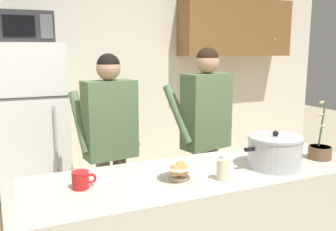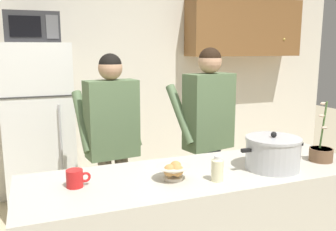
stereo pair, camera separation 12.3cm
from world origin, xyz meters
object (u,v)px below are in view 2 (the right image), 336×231
(bread_bowl, at_px, (174,171))
(potted_orchid, at_px, (321,152))
(microwave, at_px, (32,28))
(coffee_mug, at_px, (75,178))
(person_by_sink, at_px, (208,122))
(person_near_pot, at_px, (112,130))
(bottle_near_edge, at_px, (217,168))
(cooking_pot, at_px, (273,153))
(refrigerator, at_px, (39,130))

(bread_bowl, bearing_deg, potted_orchid, -1.48)
(microwave, xyz_separation_m, coffee_mug, (0.13, -1.80, -0.88))
(person_by_sink, bearing_deg, microwave, 142.93)
(person_by_sink, bearing_deg, coffee_mug, -146.76)
(person_near_pot, relative_size, bottle_near_edge, 11.13)
(cooking_pot, relative_size, potted_orchid, 1.12)
(refrigerator, xyz_separation_m, bottle_near_edge, (0.89, -2.02, 0.14))
(bread_bowl, distance_m, potted_orchid, 1.04)
(cooking_pot, height_order, potted_orchid, potted_orchid)
(microwave, height_order, bread_bowl, microwave)
(cooking_pot, bearing_deg, person_near_pot, 126.35)
(cooking_pot, xyz_separation_m, coffee_mug, (-1.17, 0.13, -0.05))
(cooking_pot, xyz_separation_m, potted_orchid, (0.40, 0.01, -0.04))
(cooking_pot, distance_m, coffee_mug, 1.18)
(refrigerator, bearing_deg, cooking_pot, -56.25)
(potted_orchid, bearing_deg, person_by_sink, 111.85)
(microwave, xyz_separation_m, person_by_sink, (1.34, -1.01, -0.81))
(person_near_pot, relative_size, bread_bowl, 8.24)
(person_by_sink, distance_m, potted_orchid, 0.98)
(refrigerator, relative_size, coffee_mug, 13.02)
(refrigerator, height_order, person_near_pot, refrigerator)
(potted_orchid, bearing_deg, bread_bowl, 178.52)
(coffee_mug, bearing_deg, bread_bowl, -9.97)
(microwave, bearing_deg, cooking_pot, -55.95)
(coffee_mug, distance_m, potted_orchid, 1.57)
(microwave, height_order, person_by_sink, microwave)
(refrigerator, xyz_separation_m, cooking_pot, (1.31, -1.96, 0.17))
(refrigerator, height_order, bread_bowl, refrigerator)
(cooking_pot, bearing_deg, person_by_sink, 88.01)
(refrigerator, xyz_separation_m, person_by_sink, (1.34, -1.03, 0.19))
(person_by_sink, relative_size, cooking_pot, 3.72)
(cooking_pot, bearing_deg, bottle_near_edge, -171.70)
(person_near_pot, bearing_deg, potted_orchid, -41.56)
(refrigerator, relative_size, cooking_pot, 3.81)
(person_near_pot, xyz_separation_m, bread_bowl, (0.13, -1.01, -0.03))
(coffee_mug, relative_size, bread_bowl, 0.67)
(person_by_sink, bearing_deg, refrigerator, 142.34)
(refrigerator, relative_size, bottle_near_edge, 11.74)
(bread_bowl, xyz_separation_m, bottle_near_edge, (0.22, -0.10, 0.02))
(cooking_pot, bearing_deg, bread_bowl, 176.48)
(cooking_pot, height_order, bottle_near_edge, cooking_pot)
(coffee_mug, height_order, bread_bowl, bread_bowl)
(bottle_near_edge, bearing_deg, person_near_pot, 107.66)
(cooking_pot, relative_size, coffee_mug, 3.41)
(refrigerator, bearing_deg, person_by_sink, -37.66)
(cooking_pot, height_order, bread_bowl, cooking_pot)
(bread_bowl, xyz_separation_m, potted_orchid, (1.04, -0.03, 0.01))
(microwave, height_order, potted_orchid, microwave)
(person_near_pot, distance_m, coffee_mug, 1.00)
(microwave, relative_size, cooking_pot, 1.07)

